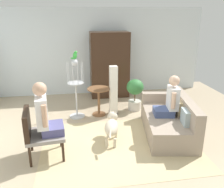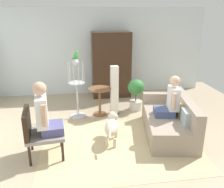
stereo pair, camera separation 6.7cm
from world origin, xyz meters
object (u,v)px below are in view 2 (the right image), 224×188
(armchair, at_px, (37,130))
(parrot, at_px, (76,55))
(person_on_couch, at_px, (170,100))
(dog, at_px, (112,126))
(bird_cage_stand, at_px, (77,90))
(column_lamp, at_px, (114,91))
(couch, at_px, (170,120))
(potted_plant, at_px, (136,92))
(armoire_cabinet, at_px, (111,65))
(person_on_armchair, at_px, (45,113))
(round_end_table, at_px, (100,97))

(armchair, bearing_deg, parrot, 66.46)
(person_on_couch, bearing_deg, dog, -175.05)
(bird_cage_stand, relative_size, parrot, 7.81)
(column_lamp, bearing_deg, couch, -49.96)
(armchair, bearing_deg, bird_cage_stand, 66.99)
(armchair, xyz_separation_m, parrot, (0.70, 1.61, 0.97))
(potted_plant, bearing_deg, armoire_cabinet, 111.01)
(couch, relative_size, potted_plant, 2.27)
(person_on_couch, bearing_deg, armchair, -169.74)
(person_on_couch, relative_size, person_on_armchair, 0.91)
(armchair, relative_size, column_lamp, 0.73)
(person_on_couch, relative_size, dog, 0.96)
(couch, xyz_separation_m, armchair, (-2.55, -0.48, 0.22))
(column_lamp, xyz_separation_m, armoire_cabinet, (0.12, 1.39, 0.34))
(round_end_table, distance_m, column_lamp, 0.38)
(round_end_table, height_order, parrot, parrot)
(armoire_cabinet, bearing_deg, couch, -71.50)
(parrot, relative_size, armoire_cabinet, 0.10)
(dog, relative_size, potted_plant, 1.07)
(armchair, bearing_deg, armoire_cabinet, 60.84)
(potted_plant, xyz_separation_m, armoire_cabinet, (-0.46, 1.21, 0.46))
(armchair, xyz_separation_m, potted_plant, (2.16, 1.83, -0.03))
(armchair, height_order, column_lamp, column_lamp)
(person_on_armchair, height_order, armoire_cabinet, armoire_cabinet)
(armoire_cabinet, bearing_deg, parrot, -124.87)
(couch, height_order, parrot, parrot)
(bird_cage_stand, bearing_deg, armoire_cabinet, 54.66)
(potted_plant, relative_size, column_lamp, 0.67)
(bird_cage_stand, relative_size, column_lamp, 1.16)
(parrot, distance_m, armoire_cabinet, 1.82)
(armchair, height_order, bird_cage_stand, bird_cage_stand)
(potted_plant, distance_m, armoire_cabinet, 1.37)
(potted_plant, bearing_deg, bird_cage_stand, -171.59)
(person_on_couch, height_order, dog, person_on_couch)
(person_on_couch, distance_m, bird_cage_stand, 2.16)
(bird_cage_stand, height_order, potted_plant, bird_cage_stand)
(potted_plant, relative_size, armoire_cabinet, 0.43)
(round_end_table, bearing_deg, parrot, -176.39)
(bird_cage_stand, height_order, parrot, parrot)
(parrot, height_order, armoire_cabinet, armoire_cabinet)
(person_on_armchair, height_order, parrot, parrot)
(couch, xyz_separation_m, armoire_cabinet, (-0.86, 2.56, 0.65))
(round_end_table, bearing_deg, couch, -41.20)
(couch, xyz_separation_m, column_lamp, (-0.98, 1.16, 0.31))
(couch, bearing_deg, column_lamp, 130.04)
(couch, xyz_separation_m, parrot, (-1.85, 1.13, 1.19))
(round_end_table, distance_m, armoire_cabinet, 1.55)
(column_lamp, bearing_deg, armchair, -133.73)
(parrot, bearing_deg, armchair, -113.54)
(couch, height_order, bird_cage_stand, bird_cage_stand)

